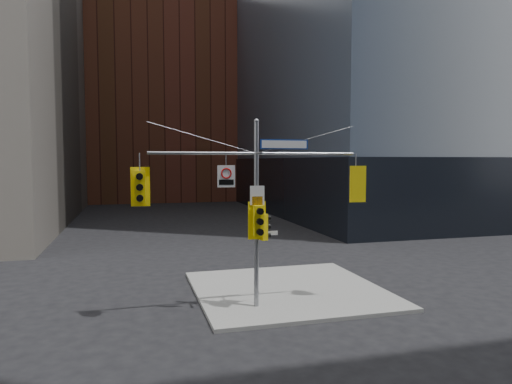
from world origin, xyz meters
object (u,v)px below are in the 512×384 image
signal_assembly (256,195)px  traffic_light_pole_front (258,221)px  regulatory_sign_arm (226,176)px  street_sign_blade (284,144)px  traffic_light_pole_side (264,227)px  traffic_light_east_arm (356,184)px  traffic_light_west_arm (140,187)px

signal_assembly → traffic_light_pole_front: (-0.00, -0.27, -0.94)m
traffic_light_pole_front → regulatory_sign_arm: size_ratio=1.75×
street_sign_blade → regulatory_sign_arm: street_sign_blade is taller
traffic_light_pole_side → traffic_light_pole_front: 0.51m
traffic_light_east_arm → traffic_light_pole_front: size_ratio=1.01×
traffic_light_pole_side → traffic_light_pole_front: bearing=120.4°
signal_assembly → traffic_light_pole_side: size_ratio=7.93×
traffic_light_pole_front → street_sign_blade: 3.09m
signal_assembly → traffic_light_pole_front: signal_assembly is taller
traffic_light_west_arm → traffic_light_east_arm: size_ratio=0.97×
traffic_light_pole_front → street_sign_blade: (1.10, 0.27, 2.87)m
regulatory_sign_arm → street_sign_blade: bearing=6.8°
street_sign_blade → traffic_light_east_arm: bearing=-1.1°
traffic_light_pole_front → regulatory_sign_arm: 2.07m
traffic_light_pole_side → street_sign_blade: size_ratio=0.52×
street_sign_blade → traffic_light_west_arm: bearing=178.8°
traffic_light_west_arm → traffic_light_pole_side: 4.85m
traffic_light_west_arm → traffic_light_pole_front: 4.47m
traffic_light_pole_side → regulatory_sign_arm: bearing=80.6°
signal_assembly → traffic_light_east_arm: bearing=0.0°
traffic_light_pole_side → street_sign_blade: street_sign_blade is taller
traffic_light_west_arm → traffic_light_pole_side: bearing=4.3°
traffic_light_pole_side → traffic_light_pole_front: size_ratio=0.70×
traffic_light_east_arm → traffic_light_pole_side: size_ratio=1.43×
traffic_light_east_arm → traffic_light_pole_front: 4.35m
traffic_light_west_arm → traffic_light_pole_front: bearing=0.5°
traffic_light_east_arm → regulatory_sign_arm: size_ratio=1.77×
traffic_light_east_arm → regulatory_sign_arm: (-5.30, -0.02, 0.38)m
traffic_light_pole_side → regulatory_sign_arm: (-1.49, -0.04, 1.97)m
traffic_light_pole_front → street_sign_blade: street_sign_blade is taller
signal_assembly → traffic_light_west_arm: size_ratio=5.70×
signal_assembly → traffic_light_pole_front: size_ratio=5.59×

